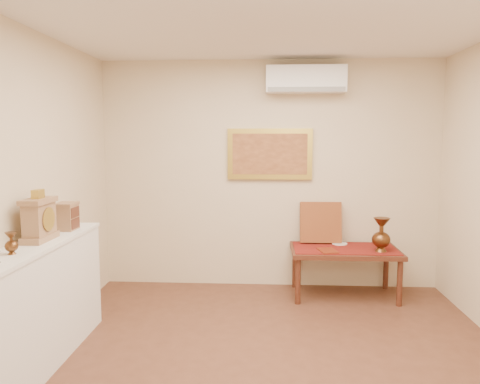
# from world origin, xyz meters

# --- Properties ---
(floor) EXTENTS (4.50, 4.50, 0.00)m
(floor) POSITION_xyz_m (0.00, 0.00, 0.00)
(floor) COLOR brown
(floor) RESTS_ON ground
(ceiling) EXTENTS (4.50, 4.50, 0.00)m
(ceiling) POSITION_xyz_m (0.00, 0.00, 2.70)
(ceiling) COLOR silver
(ceiling) RESTS_ON ground
(wall_back) EXTENTS (4.00, 0.02, 2.70)m
(wall_back) POSITION_xyz_m (0.00, 2.25, 1.35)
(wall_back) COLOR beige
(wall_back) RESTS_ON ground
(wall_front) EXTENTS (4.00, 0.02, 2.70)m
(wall_front) POSITION_xyz_m (0.00, -2.25, 1.35)
(wall_front) COLOR beige
(wall_front) RESTS_ON ground
(wall_left) EXTENTS (0.02, 4.50, 2.70)m
(wall_left) POSITION_xyz_m (-2.00, 0.00, 1.35)
(wall_left) COLOR beige
(wall_left) RESTS_ON ground
(brass_urn_small) EXTENTS (0.09, 0.09, 0.21)m
(brass_urn_small) POSITION_xyz_m (-1.82, -0.22, 1.08)
(brass_urn_small) COLOR brown
(brass_urn_small) RESTS_ON display_ledge
(table_cloth) EXTENTS (1.14, 0.59, 0.01)m
(table_cloth) POSITION_xyz_m (0.85, 1.88, 0.55)
(table_cloth) COLOR maroon
(table_cloth) RESTS_ON low_table
(brass_urn_tall) EXTENTS (0.20, 0.20, 0.45)m
(brass_urn_tall) POSITION_xyz_m (1.22, 1.75, 0.78)
(brass_urn_tall) COLOR brown
(brass_urn_tall) RESTS_ON table_cloth
(plate) EXTENTS (0.18, 0.18, 0.01)m
(plate) POSITION_xyz_m (0.82, 2.07, 0.56)
(plate) COLOR white
(plate) RESTS_ON table_cloth
(menu) EXTENTS (0.23, 0.28, 0.01)m
(menu) POSITION_xyz_m (0.64, 1.72, 0.56)
(menu) COLOR #651E0D
(menu) RESTS_ON table_cloth
(cushion) EXTENTS (0.48, 0.20, 0.49)m
(cushion) POSITION_xyz_m (0.60, 2.15, 0.80)
(cushion) COLOR maroon
(cushion) RESTS_ON table_cloth
(display_ledge) EXTENTS (0.37, 2.02, 0.98)m
(display_ledge) POSITION_xyz_m (-1.82, 0.00, 0.49)
(display_ledge) COLOR white
(display_ledge) RESTS_ON floor
(mantel_clock) EXTENTS (0.17, 0.36, 0.41)m
(mantel_clock) POSITION_xyz_m (-1.83, 0.22, 1.15)
(mantel_clock) COLOR #9F7651
(mantel_clock) RESTS_ON display_ledge
(wooden_chest) EXTENTS (0.16, 0.21, 0.24)m
(wooden_chest) POSITION_xyz_m (-1.80, 0.66, 1.10)
(wooden_chest) COLOR #9F7651
(wooden_chest) RESTS_ON display_ledge
(low_table) EXTENTS (1.20, 0.70, 0.55)m
(low_table) POSITION_xyz_m (0.85, 1.88, 0.48)
(low_table) COLOR #512618
(low_table) RESTS_ON floor
(painting) EXTENTS (1.00, 0.06, 0.60)m
(painting) POSITION_xyz_m (0.00, 2.22, 1.60)
(painting) COLOR gold
(painting) RESTS_ON wall_back
(ac_unit) EXTENTS (0.90, 0.25, 0.30)m
(ac_unit) POSITION_xyz_m (0.40, 2.12, 2.45)
(ac_unit) COLOR white
(ac_unit) RESTS_ON wall_back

